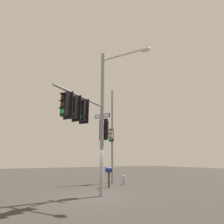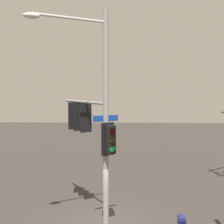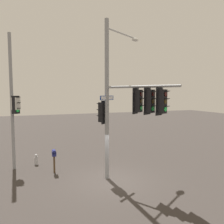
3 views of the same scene
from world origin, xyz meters
TOP-DOWN VIEW (x-y plane):
  - main_signal_pole_assembly at (-0.40, -0.60)m, footprint 5.36×3.30m
  - mailbox at (2.38, 2.73)m, footprint 0.45×0.26m

SIDE VIEW (x-z plane):
  - mailbox at x=2.38m, z-range 0.40..1.81m
  - main_signal_pole_assembly at x=-0.40m, z-range 0.19..8.94m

